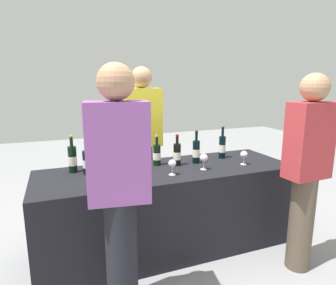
% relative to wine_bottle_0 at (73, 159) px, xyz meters
% --- Properties ---
extents(ground_plane, '(12.00, 12.00, 0.00)m').
position_rel_wine_bottle_0_xyz_m(ground_plane, '(0.83, -0.21, -0.91)').
color(ground_plane, gray).
extents(tasting_table, '(2.39, 0.79, 0.79)m').
position_rel_wine_bottle_0_xyz_m(tasting_table, '(0.83, -0.21, -0.52)').
color(tasting_table, black).
rests_on(tasting_table, ground_plane).
extents(wine_bottle_0, '(0.08, 0.08, 0.34)m').
position_rel_wine_bottle_0_xyz_m(wine_bottle_0, '(0.00, 0.00, 0.00)').
color(wine_bottle_0, black).
rests_on(wine_bottle_0, tasting_table).
extents(wine_bottle_1, '(0.07, 0.07, 0.30)m').
position_rel_wine_bottle_0_xyz_m(wine_bottle_1, '(0.11, -0.09, -0.01)').
color(wine_bottle_1, black).
rests_on(wine_bottle_1, tasting_table).
extents(wine_bottle_2, '(0.07, 0.07, 0.30)m').
position_rel_wine_bottle_0_xyz_m(wine_bottle_2, '(0.42, -0.12, -0.02)').
color(wine_bottle_2, black).
rests_on(wine_bottle_2, tasting_table).
extents(wine_bottle_3, '(0.07, 0.07, 0.30)m').
position_rel_wine_bottle_0_xyz_m(wine_bottle_3, '(0.78, -0.06, -0.02)').
color(wine_bottle_3, black).
rests_on(wine_bottle_3, tasting_table).
extents(wine_bottle_4, '(0.07, 0.07, 0.30)m').
position_rel_wine_bottle_0_xyz_m(wine_bottle_4, '(0.96, -0.13, -0.01)').
color(wine_bottle_4, black).
rests_on(wine_bottle_4, tasting_table).
extents(wine_bottle_5, '(0.07, 0.07, 0.33)m').
position_rel_wine_bottle_0_xyz_m(wine_bottle_5, '(1.17, -0.12, -0.00)').
color(wine_bottle_5, black).
rests_on(wine_bottle_5, tasting_table).
extents(wine_bottle_6, '(0.07, 0.07, 0.34)m').
position_rel_wine_bottle_0_xyz_m(wine_bottle_6, '(1.51, -0.05, -0.00)').
color(wine_bottle_6, black).
rests_on(wine_bottle_6, tasting_table).
extents(wine_glass_0, '(0.07, 0.07, 0.14)m').
position_rel_wine_bottle_0_xyz_m(wine_glass_0, '(0.27, -0.41, -0.02)').
color(wine_glass_0, silver).
rests_on(wine_glass_0, tasting_table).
extents(wine_glass_1, '(0.07, 0.07, 0.15)m').
position_rel_wine_bottle_0_xyz_m(wine_glass_1, '(0.52, -0.34, -0.02)').
color(wine_glass_1, silver).
rests_on(wine_glass_1, tasting_table).
extents(wine_glass_2, '(0.07, 0.07, 0.14)m').
position_rel_wine_bottle_0_xyz_m(wine_glass_2, '(0.80, -0.39, -0.03)').
color(wine_glass_2, silver).
rests_on(wine_glass_2, tasting_table).
extents(wine_glass_3, '(0.08, 0.08, 0.15)m').
position_rel_wine_bottle_0_xyz_m(wine_glass_3, '(1.13, -0.35, -0.02)').
color(wine_glass_3, silver).
rests_on(wine_glass_3, tasting_table).
extents(wine_glass_4, '(0.07, 0.07, 0.14)m').
position_rel_wine_bottle_0_xyz_m(wine_glass_4, '(1.57, -0.35, -0.03)').
color(wine_glass_4, silver).
rests_on(wine_glass_4, tasting_table).
extents(server_pouring, '(0.42, 0.24, 1.75)m').
position_rel_wine_bottle_0_xyz_m(server_pouring, '(0.80, 0.50, 0.04)').
color(server_pouring, '#3F3351').
rests_on(server_pouring, ground_plane).
extents(guest_0, '(0.41, 0.27, 1.70)m').
position_rel_wine_bottle_0_xyz_m(guest_0, '(0.23, -0.90, 0.02)').
color(guest_0, black).
rests_on(guest_0, ground_plane).
extents(guest_1, '(0.37, 0.22, 1.65)m').
position_rel_wine_bottle_0_xyz_m(guest_1, '(1.76, -0.93, 0.00)').
color(guest_1, brown).
rests_on(guest_1, ground_plane).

